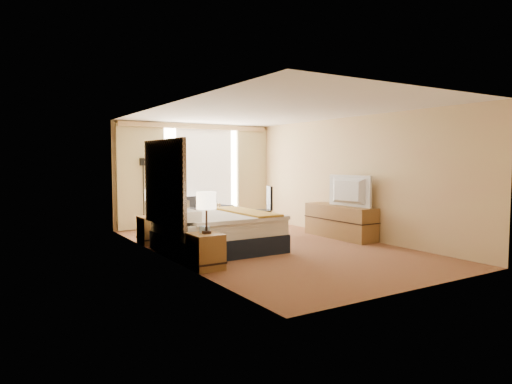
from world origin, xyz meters
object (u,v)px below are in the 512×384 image
bed (217,231)px  desk_chair (264,213)px  floor_lamp (143,179)px  television (346,191)px  lamp_left (206,201)px  lamp_right (151,196)px  nightstand_right (151,230)px  media_dresser (340,222)px  loveseat (207,216)px  nightstand_left (206,251)px

bed → desk_chair: 2.02m
floor_lamp → television: size_ratio=1.51×
floor_lamp → lamp_left: size_ratio=2.68×
floor_lamp → lamp_right: 1.92m
nightstand_right → lamp_right: 0.69m
desk_chair → lamp_right: desk_chair is taller
floor_lamp → lamp_right: bearing=-103.5°
media_dresser → desk_chair: desk_chair is taller
loveseat → television: (1.66, -3.26, 0.77)m
media_dresser → lamp_left: bearing=-163.8°
media_dresser → lamp_left: 3.91m
floor_lamp → television: floor_lamp is taller
nightstand_left → lamp_right: lamp_right is taller
bed → floor_lamp: (-0.35, 3.16, 0.86)m
nightstand_left → bed: (0.81, 1.19, 0.08)m
media_dresser → bed: bearing=177.2°
lamp_right → television: size_ratio=0.47×
media_dresser → loveseat: (-1.71, 3.04, -0.09)m
desk_chair → lamp_right: bearing=-163.6°
lamp_right → nightstand_right: bearing=162.2°
media_dresser → floor_lamp: 4.71m
nightstand_right → media_dresser: size_ratio=0.31×
nightstand_right → media_dresser: (3.70, -1.45, 0.07)m
nightstand_left → television: (3.65, 0.82, 0.75)m
media_dresser → desk_chair: size_ratio=1.65×
bed → lamp_left: lamp_left is taller
nightstand_left → floor_lamp: floor_lamp is taller
nightstand_left → lamp_right: size_ratio=1.03×
desk_chair → bed: bearing=-126.2°
loveseat → lamp_left: lamp_left is taller
nightstand_left → media_dresser: size_ratio=0.31×
floor_lamp → desk_chair: floor_lamp is taller
desk_chair → lamp_right: size_ratio=2.04×
television → lamp_left: bearing=99.2°
desk_chair → floor_lamp: bearing=156.5°
media_dresser → desk_chair: (-1.18, 1.21, 0.14)m
nightstand_right → television: size_ratio=0.48×
bed → floor_lamp: bearing=96.4°
floor_lamp → bed: bearing=-83.6°
bed → television: 2.94m
media_dresser → television: (-0.05, -0.23, 0.68)m
nightstand_right → lamp_left: 2.64m
floor_lamp → lamp_left: floor_lamp is taller
loveseat → desk_chair: size_ratio=1.28×
media_dresser → television: 0.72m
desk_chair → media_dresser: bearing=-24.0°
nightstand_right → loveseat: (1.99, 1.59, -0.02)m
floor_lamp → lamp_left: (-0.45, -4.38, -0.17)m
television → desk_chair: bearing=34.2°
lamp_left → television: 3.74m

